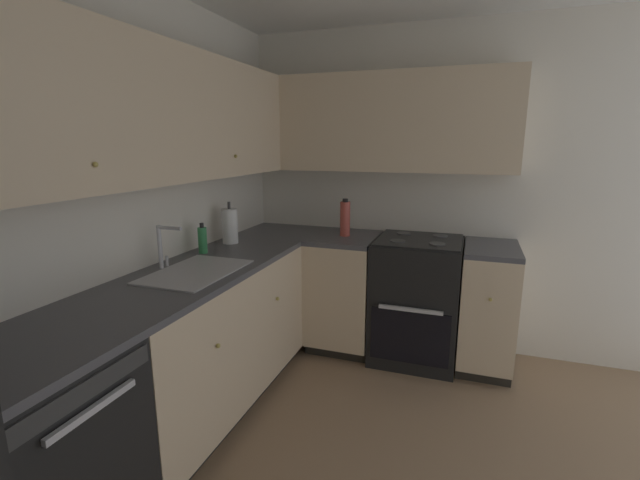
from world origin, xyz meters
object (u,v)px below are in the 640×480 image
object	(u,v)px
soap_bottle	(203,240)
oil_bottle	(345,218)
dishwasher	(37,469)
paper_towel_roll	(230,226)
oven_range	(416,298)

from	to	relation	value
soap_bottle	oil_bottle	world-z (taller)	oil_bottle
dishwasher	oil_bottle	size ratio (longest dim) A/B	3.07
paper_towel_roll	oil_bottle	distance (m)	0.87
soap_bottle	paper_towel_roll	size ratio (longest dim) A/B	0.65
oil_bottle	dishwasher	bearing A→B (deg)	166.15
soap_bottle	oil_bottle	size ratio (longest dim) A/B	0.69
oven_range	soap_bottle	bearing A→B (deg)	123.06
soap_bottle	dishwasher	bearing A→B (deg)	-172.57
oil_bottle	soap_bottle	bearing A→B (deg)	138.53
soap_bottle	oven_range	bearing A→B (deg)	-56.94
dishwasher	paper_towel_roll	size ratio (longest dim) A/B	2.87
dishwasher	oil_bottle	distance (m)	2.35
dishwasher	paper_towel_roll	bearing A→B (deg)	5.41
dishwasher	oil_bottle	xyz separation A→B (m)	(2.20, -0.54, 0.61)
dishwasher	soap_bottle	distance (m)	1.51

